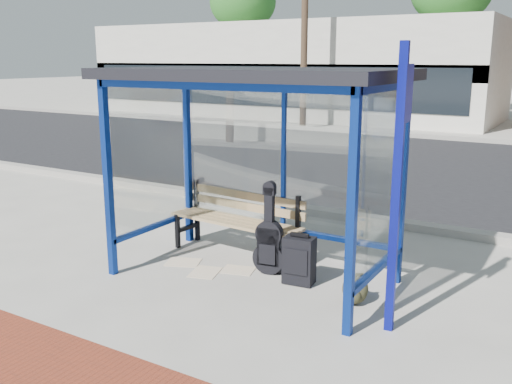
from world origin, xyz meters
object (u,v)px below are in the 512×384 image
Objects in this scene: bench at (238,218)px; backpack at (355,290)px; guitar_bag at (269,242)px; suitcase at (299,260)px.

backpack is (1.90, -0.68, -0.35)m from bench.
bench is at bearing 147.67° from backpack.
guitar_bag is 0.48m from suitcase.
bench is at bearing 150.32° from suitcase.
bench is 3.15× the size of suitcase.
suitcase reaches higher than backpack.
suitcase is at bearing 153.49° from backpack.
suitcase is 1.85× the size of backpack.
guitar_bag reaches higher than suitcase.
suitcase is at bearing -18.54° from bench.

